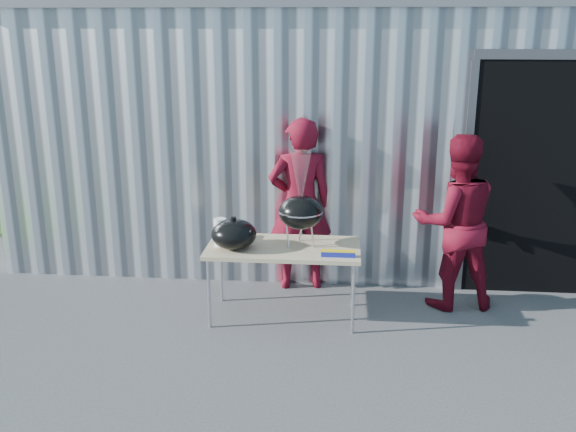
# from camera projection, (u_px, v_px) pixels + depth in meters

# --- Properties ---
(ground) EXTENTS (80.00, 80.00, 0.00)m
(ground) POSITION_uv_depth(u_px,v_px,m) (253.00, 355.00, 5.73)
(ground) COLOR #434346
(building) EXTENTS (8.20, 6.20, 3.10)m
(building) POSITION_uv_depth(u_px,v_px,m) (355.00, 114.00, 9.59)
(building) COLOR silver
(building) RESTS_ON ground
(folding_table) EXTENTS (1.50, 0.75, 0.75)m
(folding_table) POSITION_uv_depth(u_px,v_px,m) (283.00, 250.00, 6.30)
(folding_table) COLOR tan
(folding_table) RESTS_ON ground
(kettle_grill) EXTENTS (0.44, 0.44, 0.94)m
(kettle_grill) POSITION_uv_depth(u_px,v_px,m) (301.00, 204.00, 6.19)
(kettle_grill) COLOR black
(kettle_grill) RESTS_ON folding_table
(grill_lid) EXTENTS (0.44, 0.44, 0.32)m
(grill_lid) POSITION_uv_depth(u_px,v_px,m) (234.00, 234.00, 6.19)
(grill_lid) COLOR black
(grill_lid) RESTS_ON folding_table
(paper_towels) EXTENTS (0.12, 0.12, 0.28)m
(paper_towels) POSITION_uv_depth(u_px,v_px,m) (220.00, 232.00, 6.25)
(paper_towels) COLOR white
(paper_towels) RESTS_ON folding_table
(white_tub) EXTENTS (0.20, 0.15, 0.10)m
(white_tub) POSITION_uv_depth(u_px,v_px,m) (231.00, 234.00, 6.50)
(white_tub) COLOR white
(white_tub) RESTS_ON folding_table
(foil_box) EXTENTS (0.32, 0.05, 0.06)m
(foil_box) POSITION_uv_depth(u_px,v_px,m) (338.00, 254.00, 5.99)
(foil_box) COLOR #171F9A
(foil_box) RESTS_ON folding_table
(person_cook) EXTENTS (0.77, 0.58, 1.91)m
(person_cook) POSITION_uv_depth(u_px,v_px,m) (300.00, 205.00, 6.98)
(person_cook) COLOR maroon
(person_cook) RESTS_ON ground
(person_bystander) EXTENTS (0.97, 0.81, 1.81)m
(person_bystander) POSITION_uv_depth(u_px,v_px,m) (455.00, 222.00, 6.51)
(person_bystander) COLOR maroon
(person_bystander) RESTS_ON ground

